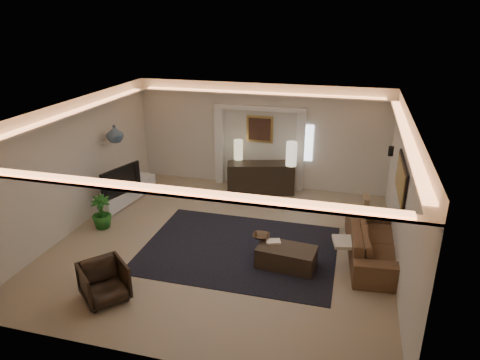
% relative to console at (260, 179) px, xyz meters
% --- Properties ---
extents(floor, '(7.00, 7.00, 0.00)m').
position_rel_console_xyz_m(floor, '(-0.16, -2.92, -0.40)').
color(floor, tan).
rests_on(floor, ground).
extents(ceiling, '(7.00, 7.00, 0.00)m').
position_rel_console_xyz_m(ceiling, '(-0.16, -2.92, 2.50)').
color(ceiling, white).
rests_on(ceiling, ground).
extents(wall_back, '(7.00, 0.00, 7.00)m').
position_rel_console_xyz_m(wall_back, '(-0.16, 0.58, 1.05)').
color(wall_back, beige).
rests_on(wall_back, ground).
extents(wall_front, '(7.00, 0.00, 7.00)m').
position_rel_console_xyz_m(wall_front, '(-0.16, -6.42, 1.05)').
color(wall_front, beige).
rests_on(wall_front, ground).
extents(wall_left, '(0.00, 7.00, 7.00)m').
position_rel_console_xyz_m(wall_left, '(-3.66, -2.92, 1.05)').
color(wall_left, beige).
rests_on(wall_left, ground).
extents(wall_right, '(0.00, 7.00, 7.00)m').
position_rel_console_xyz_m(wall_right, '(3.34, -2.92, 1.05)').
color(wall_right, beige).
rests_on(wall_right, ground).
extents(cove_soffit, '(7.00, 7.00, 0.04)m').
position_rel_console_xyz_m(cove_soffit, '(-0.16, -2.92, 2.22)').
color(cove_soffit, silver).
rests_on(cove_soffit, ceiling).
extents(daylight_slit, '(0.25, 0.03, 1.00)m').
position_rel_console_xyz_m(daylight_slit, '(1.19, 0.56, 0.95)').
color(daylight_slit, white).
rests_on(daylight_slit, wall_back).
extents(area_rug, '(4.00, 3.00, 0.01)m').
position_rel_console_xyz_m(area_rug, '(0.24, -3.12, -0.39)').
color(area_rug, black).
rests_on(area_rug, ground).
extents(pilaster_left, '(0.22, 0.20, 2.20)m').
position_rel_console_xyz_m(pilaster_left, '(-1.31, 0.48, 0.70)').
color(pilaster_left, silver).
rests_on(pilaster_left, ground).
extents(pilaster_right, '(0.22, 0.20, 2.20)m').
position_rel_console_xyz_m(pilaster_right, '(0.99, 0.48, 0.70)').
color(pilaster_right, silver).
rests_on(pilaster_right, ground).
extents(alcove_header, '(2.52, 0.20, 0.12)m').
position_rel_console_xyz_m(alcove_header, '(-0.16, 0.48, 1.85)').
color(alcove_header, silver).
rests_on(alcove_header, wall_back).
extents(painting_frame, '(0.74, 0.04, 0.74)m').
position_rel_console_xyz_m(painting_frame, '(-0.16, 0.55, 1.25)').
color(painting_frame, tan).
rests_on(painting_frame, wall_back).
extents(painting_canvas, '(0.62, 0.02, 0.62)m').
position_rel_console_xyz_m(painting_canvas, '(-0.16, 0.52, 1.25)').
color(painting_canvas, '#4C2D1E').
rests_on(painting_canvas, wall_back).
extents(art_panel_frame, '(0.04, 1.64, 0.74)m').
position_rel_console_xyz_m(art_panel_frame, '(3.31, -2.62, 1.30)').
color(art_panel_frame, black).
rests_on(art_panel_frame, wall_right).
extents(art_panel_gold, '(0.02, 1.50, 0.62)m').
position_rel_console_xyz_m(art_panel_gold, '(3.28, -2.62, 1.30)').
color(art_panel_gold, tan).
rests_on(art_panel_gold, wall_right).
extents(wall_sconce, '(0.12, 0.12, 0.22)m').
position_rel_console_xyz_m(wall_sconce, '(3.22, -0.72, 1.28)').
color(wall_sconce, black).
rests_on(wall_sconce, wall_right).
extents(wall_niche, '(0.10, 0.55, 0.04)m').
position_rel_console_xyz_m(wall_niche, '(-3.60, -1.52, 1.25)').
color(wall_niche, silver).
rests_on(wall_niche, wall_left).
extents(console, '(1.89, 1.02, 0.90)m').
position_rel_console_xyz_m(console, '(0.00, 0.00, 0.00)').
color(console, black).
rests_on(console, ground).
extents(lamp_left, '(0.31, 0.31, 0.55)m').
position_rel_console_xyz_m(lamp_left, '(-0.67, 0.17, 0.69)').
color(lamp_left, '#F6E7AC').
rests_on(lamp_left, console).
extents(lamp_right, '(0.34, 0.34, 0.64)m').
position_rel_console_xyz_m(lamp_right, '(0.81, 0.04, 0.69)').
color(lamp_right, white).
rests_on(lamp_right, console).
extents(media_ledge, '(0.76, 2.13, 0.39)m').
position_rel_console_xyz_m(media_ledge, '(-3.31, -1.45, -0.18)').
color(media_ledge, white).
rests_on(media_ledge, ground).
extents(tv, '(1.23, 0.52, 0.71)m').
position_rel_console_xyz_m(tv, '(-3.22, -1.93, 0.41)').
color(tv, black).
rests_on(tv, media_ledge).
extents(figurine, '(0.16, 0.16, 0.40)m').
position_rel_console_xyz_m(figurine, '(-3.31, -0.91, 0.24)').
color(figurine, black).
rests_on(figurine, media_ledge).
extents(ginger_jar, '(0.54, 0.54, 0.43)m').
position_rel_console_xyz_m(ginger_jar, '(-3.31, -1.67, 1.49)').
color(ginger_jar, '#404752').
rests_on(ginger_jar, wall_niche).
extents(plant, '(0.61, 0.61, 0.79)m').
position_rel_console_xyz_m(plant, '(-3.08, -2.98, -0.01)').
color(plant, '#1E5B19').
rests_on(plant, ground).
extents(sofa, '(2.60, 1.20, 0.74)m').
position_rel_console_xyz_m(sofa, '(2.94, -2.71, -0.03)').
color(sofa, '#342314').
rests_on(sofa, ground).
extents(throw_blanket, '(0.69, 0.60, 0.07)m').
position_rel_console_xyz_m(throw_blanket, '(2.46, -3.23, 0.15)').
color(throw_blanket, beige).
rests_on(throw_blanket, sofa).
extents(throw_pillow, '(0.15, 0.41, 0.41)m').
position_rel_console_xyz_m(throw_pillow, '(2.77, -1.36, 0.15)').
color(throw_pillow, '#987D59').
rests_on(throw_pillow, sofa).
extents(coffee_table, '(1.18, 0.73, 0.42)m').
position_rel_console_xyz_m(coffee_table, '(1.29, -3.52, -0.20)').
color(coffee_table, black).
rests_on(coffee_table, ground).
extents(bowl, '(0.35, 0.35, 0.08)m').
position_rel_console_xyz_m(bowl, '(0.73, -3.27, 0.05)').
color(bowl, '#463322').
rests_on(bowl, coffee_table).
extents(magazine, '(0.33, 0.28, 0.03)m').
position_rel_console_xyz_m(magazine, '(1.00, -3.37, 0.02)').
color(magazine, '#F0DCC7').
rests_on(magazine, coffee_table).
extents(armchair, '(1.05, 1.05, 0.69)m').
position_rel_console_xyz_m(armchair, '(-1.59, -5.35, -0.06)').
color(armchair, '#33281B').
rests_on(armchair, ground).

